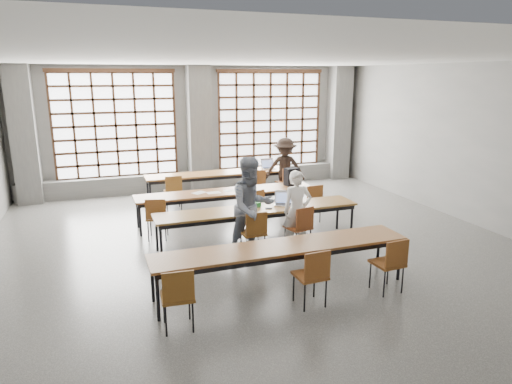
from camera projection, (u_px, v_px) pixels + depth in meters
floor at (262, 251)px, 8.62m from camera, size 11.00×11.00×0.00m
ceiling at (263, 58)px, 7.75m from camera, size 11.00×11.00×0.00m
wall_back at (197, 128)px, 13.21m from camera, size 10.00×0.00×10.00m
wall_right at (480, 146)px, 9.80m from camera, size 0.00×11.00×11.00m
column_left at (24, 136)px, 11.49m from camera, size 0.60×0.55×3.50m
column_mid at (199, 129)px, 12.95m from camera, size 0.60×0.55×3.50m
column_right at (339, 123)px, 14.41m from camera, size 0.60×0.55×3.50m
window_left at (116, 126)px, 12.37m from camera, size 3.32×0.12×3.00m
window_right at (270, 120)px, 13.83m from camera, size 3.32×0.12×3.00m
sill_ledge at (200, 180)px, 13.40m from camera, size 9.80×0.35×0.50m
desk_row_a at (222, 175)px, 12.10m from camera, size 4.00×0.70×0.73m
desk_row_b at (226, 194)px, 10.14m from camera, size 4.00×0.70×0.73m
desk_row_c at (258, 211)px, 8.83m from camera, size 4.00×0.70×0.73m
desk_row_d at (282, 250)px, 6.89m from camera, size 4.00×0.70×0.73m
chair_back_left at (173, 189)px, 11.10m from camera, size 0.43×0.44×0.88m
chair_back_mid at (258, 182)px, 11.81m from camera, size 0.51×0.51×0.88m
chair_back_right at (287, 180)px, 12.08m from camera, size 0.46×0.47×0.88m
chair_mid_left at (157, 214)px, 9.07m from camera, size 0.51×0.52×0.88m
chair_mid_centre at (253, 205)px, 9.73m from camera, size 0.50×0.50×0.88m
chair_mid_right at (312, 199)px, 10.18m from camera, size 0.45×0.45×0.88m
chair_front_left at (254, 229)px, 8.19m from camera, size 0.42×0.43×0.88m
chair_front_right at (301, 224)px, 8.49m from camera, size 0.50×0.51×0.88m
chair_near_left at (178, 293)px, 5.80m from camera, size 0.45×0.45×0.88m
chair_near_mid at (313, 272)px, 6.42m from camera, size 0.44×0.44×0.88m
chair_near_right at (391, 260)px, 6.84m from camera, size 0.45×0.45×0.88m
student_male at (297, 211)px, 8.54m from camera, size 0.59×0.41×1.52m
student_female at (252, 207)px, 8.21m from camera, size 0.99×0.83×1.83m
student_back at (285, 169)px, 12.12m from camera, size 1.21×0.96×1.63m
laptop_front at (284, 201)px, 9.08m from camera, size 0.46×0.43×0.26m
laptop_back at (268, 166)px, 12.60m from camera, size 0.37×0.32×0.26m
mouse at (303, 203)px, 9.10m from camera, size 0.11×0.08×0.04m
green_box at (254, 205)px, 8.86m from camera, size 0.26×0.13×0.09m
phone at (269, 208)px, 8.78m from camera, size 0.14×0.09×0.01m
paper_sheet_a at (199, 193)px, 9.97m from camera, size 0.36×0.33×0.00m
paper_sheet_b at (214, 193)px, 9.98m from camera, size 0.31×0.22×0.00m
paper_sheet_c at (231, 191)px, 10.15m from camera, size 0.30×0.21×0.00m
backpack at (291, 177)px, 10.64m from camera, size 0.35×0.26×0.40m
plastic_bag at (253, 164)px, 12.38m from camera, size 0.27×0.21×0.29m
red_pouch at (177, 293)px, 5.88m from camera, size 0.22×0.14×0.06m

